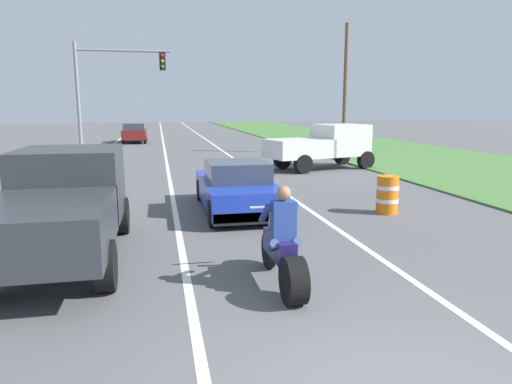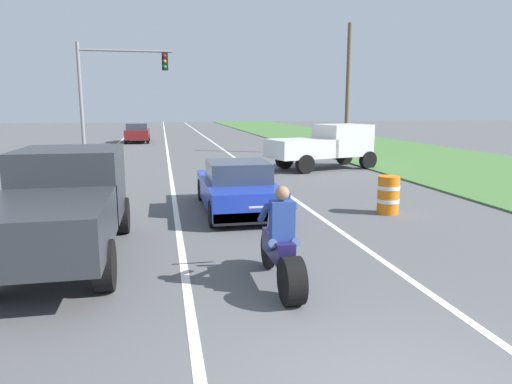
{
  "view_description": "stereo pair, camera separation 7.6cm",
  "coord_description": "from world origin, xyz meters",
  "px_view_note": "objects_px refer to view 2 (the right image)",
  "views": [
    {
      "loc": [
        -2.17,
        -3.27,
        2.8
      ],
      "look_at": [
        -0.18,
        6.17,
        1.0
      ],
      "focal_mm": 32.38,
      "sensor_mm": 36.0,
      "label": 1
    },
    {
      "loc": [
        -2.09,
        -3.28,
        2.8
      ],
      "look_at": [
        -0.18,
        6.17,
        1.0
      ],
      "focal_mm": 32.38,
      "sensor_mm": 36.0,
      "label": 2
    }
  ],
  "objects_px": {
    "motorcycle_with_rider": "(282,252)",
    "distant_car_far_ahead": "(137,132)",
    "pickup_truck_right_shoulder_white": "(325,144)",
    "pickup_truck_left_lane_dark_grey": "(63,201)",
    "construction_barrel_nearest": "(388,195)",
    "traffic_light_mast_near": "(110,82)",
    "sports_car_blue": "(237,188)"
  },
  "relations": [
    {
      "from": "sports_car_blue",
      "to": "traffic_light_mast_near",
      "type": "xyz_separation_m",
      "value": [
        -4.47,
        13.47,
        3.38
      ]
    },
    {
      "from": "construction_barrel_nearest",
      "to": "motorcycle_with_rider",
      "type": "bearing_deg",
      "value": -132.71
    },
    {
      "from": "construction_barrel_nearest",
      "to": "distant_car_far_ahead",
      "type": "xyz_separation_m",
      "value": [
        -7.65,
        26.27,
        0.27
      ]
    },
    {
      "from": "motorcycle_with_rider",
      "to": "pickup_truck_right_shoulder_white",
      "type": "distance_m",
      "value": 14.2
    },
    {
      "from": "pickup_truck_left_lane_dark_grey",
      "to": "sports_car_blue",
      "type": "bearing_deg",
      "value": 42.15
    },
    {
      "from": "pickup_truck_right_shoulder_white",
      "to": "distant_car_far_ahead",
      "type": "distance_m",
      "value": 19.74
    },
    {
      "from": "distant_car_far_ahead",
      "to": "construction_barrel_nearest",
      "type": "bearing_deg",
      "value": -73.76
    },
    {
      "from": "sports_car_blue",
      "to": "construction_barrel_nearest",
      "type": "xyz_separation_m",
      "value": [
        3.85,
        -1.07,
        -0.13
      ]
    },
    {
      "from": "motorcycle_with_rider",
      "to": "pickup_truck_left_lane_dark_grey",
      "type": "height_order",
      "value": "pickup_truck_left_lane_dark_grey"
    },
    {
      "from": "pickup_truck_left_lane_dark_grey",
      "to": "construction_barrel_nearest",
      "type": "relative_size",
      "value": 4.8
    },
    {
      "from": "motorcycle_with_rider",
      "to": "pickup_truck_right_shoulder_white",
      "type": "height_order",
      "value": "pickup_truck_right_shoulder_white"
    },
    {
      "from": "pickup_truck_right_shoulder_white",
      "to": "distant_car_far_ahead",
      "type": "xyz_separation_m",
      "value": [
        -9.06,
        17.54,
        -0.33
      ]
    },
    {
      "from": "sports_car_blue",
      "to": "traffic_light_mast_near",
      "type": "height_order",
      "value": "traffic_light_mast_near"
    },
    {
      "from": "traffic_light_mast_near",
      "to": "construction_barrel_nearest",
      "type": "distance_m",
      "value": 17.12
    },
    {
      "from": "pickup_truck_right_shoulder_white",
      "to": "traffic_light_mast_near",
      "type": "distance_m",
      "value": 11.7
    },
    {
      "from": "sports_car_blue",
      "to": "pickup_truck_right_shoulder_white",
      "type": "relative_size",
      "value": 0.84
    },
    {
      "from": "pickup_truck_right_shoulder_white",
      "to": "pickup_truck_left_lane_dark_grey",
      "type": "bearing_deg",
      "value": -129.16
    },
    {
      "from": "pickup_truck_left_lane_dark_grey",
      "to": "distant_car_far_ahead",
      "type": "xyz_separation_m",
      "value": [
        -0.07,
        28.57,
        -0.33
      ]
    },
    {
      "from": "motorcycle_with_rider",
      "to": "distant_car_far_ahead",
      "type": "bearing_deg",
      "value": 96.72
    },
    {
      "from": "sports_car_blue",
      "to": "distant_car_far_ahead",
      "type": "relative_size",
      "value": 1.08
    },
    {
      "from": "sports_car_blue",
      "to": "pickup_truck_left_lane_dark_grey",
      "type": "xyz_separation_m",
      "value": [
        -3.73,
        -3.38,
        0.48
      ]
    },
    {
      "from": "motorcycle_with_rider",
      "to": "traffic_light_mast_near",
      "type": "height_order",
      "value": "traffic_light_mast_near"
    },
    {
      "from": "motorcycle_with_rider",
      "to": "pickup_truck_left_lane_dark_grey",
      "type": "distance_m",
      "value": 4.14
    },
    {
      "from": "pickup_truck_left_lane_dark_grey",
      "to": "construction_barrel_nearest",
      "type": "height_order",
      "value": "pickup_truck_left_lane_dark_grey"
    },
    {
      "from": "pickup_truck_left_lane_dark_grey",
      "to": "distant_car_far_ahead",
      "type": "distance_m",
      "value": 28.57
    },
    {
      "from": "traffic_light_mast_near",
      "to": "distant_car_far_ahead",
      "type": "bearing_deg",
      "value": 86.73
    },
    {
      "from": "motorcycle_with_rider",
      "to": "construction_barrel_nearest",
      "type": "bearing_deg",
      "value": 47.29
    },
    {
      "from": "distant_car_far_ahead",
      "to": "traffic_light_mast_near",
      "type": "bearing_deg",
      "value": -93.27
    },
    {
      "from": "pickup_truck_right_shoulder_white",
      "to": "construction_barrel_nearest",
      "type": "bearing_deg",
      "value": -99.15
    },
    {
      "from": "sports_car_blue",
      "to": "traffic_light_mast_near",
      "type": "distance_m",
      "value": 14.59
    },
    {
      "from": "pickup_truck_left_lane_dark_grey",
      "to": "construction_barrel_nearest",
      "type": "bearing_deg",
      "value": 16.91
    },
    {
      "from": "sports_car_blue",
      "to": "pickup_truck_right_shoulder_white",
      "type": "bearing_deg",
      "value": 55.54
    }
  ]
}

